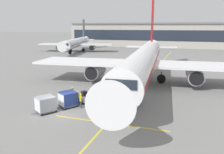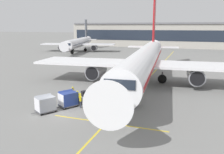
% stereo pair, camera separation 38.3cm
% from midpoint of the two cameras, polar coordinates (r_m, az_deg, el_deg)
% --- Properties ---
extents(ground_plane, '(600.00, 600.00, 0.00)m').
position_cam_midpoint_polar(ground_plane, '(26.55, -11.75, -8.71)').
color(ground_plane, slate).
extents(parked_airplane, '(36.89, 47.00, 15.70)m').
position_cam_midpoint_polar(parked_airplane, '(38.77, 8.15, 3.92)').
color(parked_airplane, white).
rests_on(parked_airplane, ground).
extents(belt_loader, '(4.16, 5.20, 2.58)m').
position_cam_midpoint_polar(belt_loader, '(30.15, -4.12, -4.29)').
color(belt_loader, '#A3A8B2').
rests_on(belt_loader, ground).
extents(baggage_cart_lead, '(2.41, 2.74, 1.91)m').
position_cam_midpoint_polar(baggage_cart_lead, '(28.33, -10.31, -5.16)').
color(baggage_cart_lead, '#515156').
rests_on(baggage_cart_lead, ground).
extents(baggage_cart_second, '(2.41, 2.74, 1.91)m').
position_cam_midpoint_polar(baggage_cart_second, '(27.09, -15.56, -6.23)').
color(baggage_cart_second, '#515156').
rests_on(baggage_cart_second, ground).
extents(ground_crew_by_loader, '(0.27, 0.57, 1.74)m').
position_cam_midpoint_polar(ground_crew_by_loader, '(30.81, -9.16, -3.69)').
color(ground_crew_by_loader, '#333847').
rests_on(ground_crew_by_loader, ground).
extents(ground_crew_by_carts, '(0.40, 0.50, 1.74)m').
position_cam_midpoint_polar(ground_crew_by_carts, '(27.72, -7.30, -5.45)').
color(ground_crew_by_carts, '#333847').
rests_on(ground_crew_by_carts, ground).
extents(ground_crew_marshaller, '(0.46, 0.42, 1.74)m').
position_cam_midpoint_polar(ground_crew_marshaller, '(28.81, -8.01, -4.78)').
color(ground_crew_marshaller, black).
rests_on(ground_crew_marshaller, ground).
extents(safety_cone_engine_keepout, '(0.58, 0.58, 0.67)m').
position_cam_midpoint_polar(safety_cone_engine_keepout, '(38.59, -0.60, -1.31)').
color(safety_cone_engine_keepout, black).
rests_on(safety_cone_engine_keepout, ground).
extents(apron_guidance_line_lead_in, '(0.20, 110.00, 0.01)m').
position_cam_midpoint_polar(apron_guidance_line_lead_in, '(38.72, 7.68, -1.86)').
color(apron_guidance_line_lead_in, yellow).
rests_on(apron_guidance_line_lead_in, ground).
extents(apron_guidance_line_stop_bar, '(12.00, 0.20, 0.01)m').
position_cam_midpoint_polar(apron_guidance_line_stop_bar, '(23.63, -0.63, -11.13)').
color(apron_guidance_line_stop_bar, yellow).
rests_on(apron_guidance_line_stop_bar, ground).
extents(terminal_building, '(113.65, 18.85, 10.92)m').
position_cam_midpoint_polar(terminal_building, '(113.95, 19.64, 9.59)').
color(terminal_building, '#A8A399').
rests_on(terminal_building, ground).
extents(distant_airplane, '(27.93, 35.77, 12.15)m').
position_cam_midpoint_polar(distant_airplane, '(89.69, -8.09, 8.19)').
color(distant_airplane, white).
rests_on(distant_airplane, ground).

